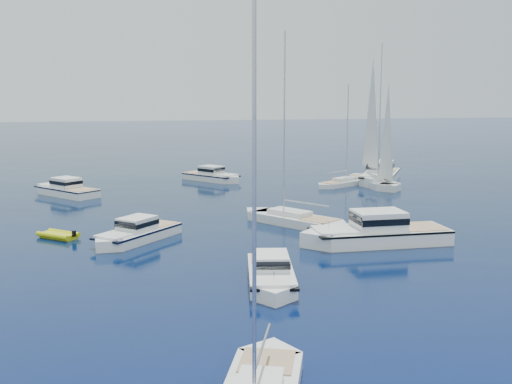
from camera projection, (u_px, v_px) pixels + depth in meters
ground at (354, 316)px, 30.79m from camera, size 400.00×400.00×0.00m
motor_cruiser_near at (271, 284)px, 35.83m from camera, size 3.93×8.84×2.24m
motor_cruiser_left at (136, 241)px, 45.97m from camera, size 7.65×8.28×2.27m
motor_cruiser_centre at (375, 244)px, 45.17m from camera, size 11.84×3.75×3.10m
motor_cruiser_far_l at (66, 195)px, 65.93m from camera, size 8.20×8.87×2.43m
motor_cruiser_distant at (380, 182)px, 75.27m from camera, size 9.35×12.53×3.22m
motor_cruiser_horizon at (213, 181)px, 76.40m from camera, size 7.81×8.50×2.33m
sailboat_mid_r at (294, 224)px, 51.77m from camera, size 9.01×10.61×16.34m
sailboat_centre at (342, 186)px, 72.40m from camera, size 8.12×6.12×12.08m
sailboat_sails_r at (373, 185)px, 72.63m from camera, size 3.64×11.58×16.80m
tender_yellow at (58, 238)px, 46.91m from camera, size 3.65×3.47×0.95m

